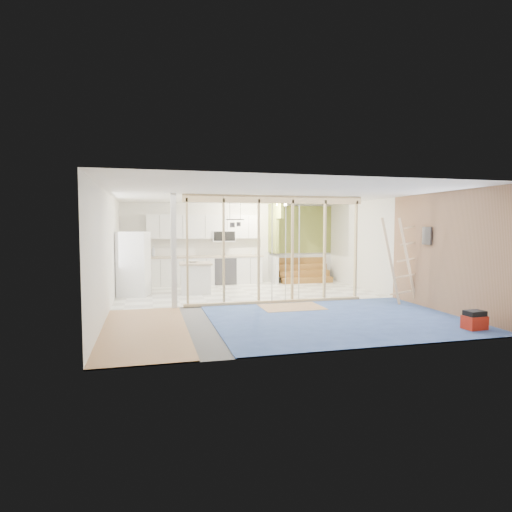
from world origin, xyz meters
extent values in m
cube|color=slate|center=(0.00, 0.00, 0.00)|extent=(7.00, 8.00, 0.01)
cube|color=white|center=(0.00, 0.00, 2.60)|extent=(7.00, 8.00, 0.01)
cube|color=white|center=(0.00, 4.00, 1.30)|extent=(7.00, 0.01, 2.60)
cube|color=white|center=(0.00, -4.00, 1.30)|extent=(7.00, 0.01, 2.60)
cube|color=white|center=(-3.50, 0.00, 1.30)|extent=(0.01, 8.00, 2.60)
cube|color=white|center=(3.50, 0.00, 1.30)|extent=(0.01, 8.00, 2.60)
cube|color=white|center=(0.00, 2.00, 0.01)|extent=(7.00, 4.00, 0.02)
cube|color=#4D72BB|center=(1.00, -2.00, 0.01)|extent=(5.00, 4.00, 0.02)
cube|color=tan|center=(-2.75, -2.00, 0.01)|extent=(1.50, 4.00, 0.02)
cube|color=tan|center=(0.50, -0.60, 0.02)|extent=(1.40, 1.00, 0.01)
cube|color=#D0C17F|center=(0.30, 0.00, 2.50)|extent=(4.40, 0.09, 0.18)
cube|color=#D0C17F|center=(0.30, 0.00, 0.05)|extent=(4.40, 0.09, 0.06)
cube|color=silver|center=(-2.10, 0.00, 1.30)|extent=(0.12, 0.14, 2.60)
cube|color=#D0C17F|center=(-1.80, 0.00, 1.30)|extent=(0.04, 0.09, 2.40)
cube|color=#D0C17F|center=(-0.96, 0.00, 1.30)|extent=(0.04, 0.09, 2.40)
cube|color=#D0C17F|center=(-0.12, 0.00, 1.30)|extent=(0.04, 0.09, 2.40)
cube|color=#D0C17F|center=(0.72, 0.00, 1.30)|extent=(0.04, 0.09, 2.40)
cube|color=#D0C17F|center=(1.56, 0.00, 1.30)|extent=(0.04, 0.09, 2.40)
cube|color=#D0C17F|center=(2.40, 0.00, 1.30)|extent=(0.04, 0.09, 2.40)
cylinder|color=silver|center=(0.20, -0.03, 1.22)|extent=(0.02, 0.02, 2.35)
cylinder|color=silver|center=(0.90, 0.02, 1.22)|extent=(0.02, 0.02, 2.35)
cylinder|color=silver|center=(0.55, 0.00, 1.22)|extent=(0.02, 0.02, 2.35)
cube|color=white|center=(-0.90, 3.70, 0.44)|extent=(3.60, 0.60, 0.88)
cube|color=#C1B196|center=(-0.90, 3.70, 0.91)|extent=(3.66, 0.64, 0.05)
cube|color=white|center=(-3.20, 2.60, 0.44)|extent=(0.60, 1.60, 0.88)
cube|color=#C1B196|center=(-3.20, 2.60, 0.91)|extent=(0.64, 1.64, 0.05)
cube|color=white|center=(-0.90, 3.82, 1.85)|extent=(3.60, 0.34, 0.75)
cube|color=white|center=(-0.30, 3.78, 1.55)|extent=(0.72, 0.38, 0.36)
cube|color=black|center=(-0.30, 3.59, 1.55)|extent=(0.68, 0.02, 0.30)
cube|color=olive|center=(1.30, 3.55, 1.80)|extent=(0.10, 0.90, 1.60)
cube|color=silver|center=(1.30, 3.55, 0.45)|extent=(0.10, 0.90, 0.90)
cube|color=olive|center=(1.30, 2.85, 2.35)|extent=(0.10, 0.50, 0.50)
cube|color=olive|center=(2.40, 3.97, 1.75)|extent=(2.20, 0.04, 1.60)
cube|color=silver|center=(2.40, 3.97, 0.45)|extent=(2.20, 0.04, 0.90)
cube|color=#96622B|center=(2.35, 3.20, 0.10)|extent=(1.70, 0.26, 0.20)
cube|color=#96622B|center=(2.35, 3.46, 0.30)|extent=(1.70, 0.26, 0.20)
cube|color=#96622B|center=(2.35, 3.72, 0.50)|extent=(1.70, 0.26, 0.20)
cube|color=#96622B|center=(2.35, 3.98, 0.70)|extent=(1.70, 0.26, 0.20)
torus|color=black|center=(-0.30, 1.90, 2.05)|extent=(0.52, 0.52, 0.02)
cylinder|color=black|center=(-0.45, 1.90, 2.30)|extent=(0.01, 0.01, 0.50)
cylinder|color=black|center=(-0.15, 1.90, 2.30)|extent=(0.01, 0.01, 0.50)
cylinder|color=#3D3C42|center=(-0.40, 1.80, 1.90)|extent=(0.14, 0.14, 0.14)
cylinder|color=#3D3C42|center=(-0.18, 2.00, 1.92)|extent=(0.12, 0.12, 0.12)
cube|color=tan|center=(3.48, -2.00, 1.30)|extent=(0.02, 4.00, 2.60)
cube|color=#3D3C42|center=(3.43, -1.40, 1.65)|extent=(0.04, 0.30, 0.40)
cylinder|color=#FFEABF|center=(1.40, 3.00, 2.54)|extent=(0.32, 0.32, 0.08)
cube|color=white|center=(-3.03, 1.96, 0.86)|extent=(0.89, 0.87, 1.72)
cube|color=#3D3C42|center=(-2.67, 1.96, 0.86)|extent=(0.18, 0.67, 1.69)
cube|color=silver|center=(-1.40, 2.03, 0.40)|extent=(0.83, 0.83, 0.80)
cube|color=#C1B196|center=(-1.40, 2.03, 0.84)|extent=(0.92, 0.92, 0.05)
imported|color=white|center=(-1.46, 2.02, 0.90)|extent=(0.29, 0.29, 0.07)
imported|color=#B3BAC8|center=(-2.50, 3.81, 1.09)|extent=(0.16, 0.16, 0.33)
imported|color=white|center=(0.70, 3.81, 1.02)|extent=(0.10, 0.10, 0.18)
cube|color=#B02010|center=(3.00, -3.40, 0.13)|extent=(0.39, 0.30, 0.26)
cube|color=black|center=(3.00, -3.40, 0.31)|extent=(0.35, 0.26, 0.09)
cube|color=beige|center=(2.88, -0.84, 1.04)|extent=(0.47, 0.23, 2.05)
cube|color=beige|center=(3.33, -0.84, 1.04)|extent=(0.47, 0.23, 2.05)
cube|color=beige|center=(3.16, -0.84, 0.28)|extent=(0.47, 0.23, 0.14)
cube|color=beige|center=(3.24, -0.84, 0.68)|extent=(0.47, 0.23, 0.14)
cube|color=beige|center=(3.33, -0.84, 1.07)|extent=(0.47, 0.23, 0.14)
cube|color=beige|center=(3.41, -0.84, 1.47)|extent=(0.47, 0.23, 0.14)
cube|color=beige|center=(3.49, -0.84, 1.86)|extent=(0.47, 0.23, 0.14)
camera|label=1|loc=(-2.67, -9.77, 1.87)|focal=30.00mm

